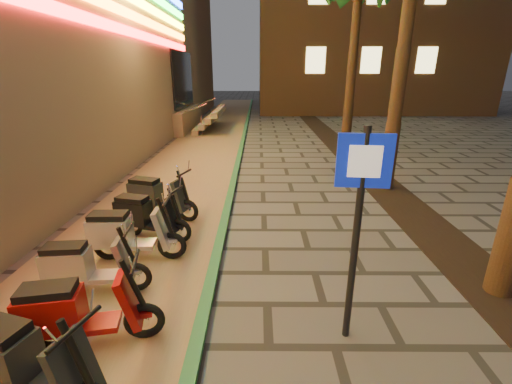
{
  "coord_description": "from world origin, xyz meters",
  "views": [
    {
      "loc": [
        -0.14,
        -2.54,
        3.25
      ],
      "look_at": [
        -0.18,
        3.25,
        1.2
      ],
      "focal_mm": 24.0,
      "sensor_mm": 36.0,
      "label": 1
    }
  ],
  "objects_px": {
    "scooter_5": "(75,312)",
    "scooter_6": "(84,266)",
    "scooter_8": "(144,215)",
    "scooter_9": "(155,196)",
    "scooter_7": "(125,234)",
    "scooter_4": "(22,363)",
    "pedestrian_sign": "(359,210)"
  },
  "relations": [
    {
      "from": "scooter_4",
      "to": "scooter_7",
      "type": "height_order",
      "value": "scooter_4"
    },
    {
      "from": "scooter_5",
      "to": "scooter_6",
      "type": "distance_m",
      "value": 1.15
    },
    {
      "from": "scooter_9",
      "to": "scooter_6",
      "type": "bearing_deg",
      "value": -77.69
    },
    {
      "from": "pedestrian_sign",
      "to": "scooter_9",
      "type": "distance_m",
      "value": 5.33
    },
    {
      "from": "scooter_8",
      "to": "scooter_9",
      "type": "height_order",
      "value": "scooter_9"
    },
    {
      "from": "pedestrian_sign",
      "to": "scooter_5",
      "type": "relative_size",
      "value": 1.64
    },
    {
      "from": "scooter_6",
      "to": "scooter_7",
      "type": "height_order",
      "value": "scooter_7"
    },
    {
      "from": "scooter_4",
      "to": "scooter_6",
      "type": "height_order",
      "value": "scooter_4"
    },
    {
      "from": "scooter_6",
      "to": "scooter_4",
      "type": "bearing_deg",
      "value": -86.68
    },
    {
      "from": "scooter_4",
      "to": "scooter_6",
      "type": "relative_size",
      "value": 1.08
    },
    {
      "from": "scooter_4",
      "to": "scooter_7",
      "type": "relative_size",
      "value": 1.0
    },
    {
      "from": "scooter_5",
      "to": "scooter_9",
      "type": "distance_m",
      "value": 4.01
    },
    {
      "from": "scooter_5",
      "to": "scooter_7",
      "type": "xyz_separation_m",
      "value": [
        -0.15,
        2.08,
        0.01
      ]
    },
    {
      "from": "scooter_5",
      "to": "scooter_6",
      "type": "xyz_separation_m",
      "value": [
        -0.41,
        1.07,
        -0.03
      ]
    },
    {
      "from": "scooter_8",
      "to": "scooter_7",
      "type": "bearing_deg",
      "value": -78.78
    },
    {
      "from": "scooter_6",
      "to": "scooter_9",
      "type": "xyz_separation_m",
      "value": [
        0.25,
        2.93,
        0.05
      ]
    },
    {
      "from": "scooter_4",
      "to": "scooter_9",
      "type": "relative_size",
      "value": 1.0
    },
    {
      "from": "scooter_8",
      "to": "scooter_9",
      "type": "relative_size",
      "value": 0.95
    },
    {
      "from": "scooter_6",
      "to": "scooter_5",
      "type": "bearing_deg",
      "value": -74.44
    },
    {
      "from": "scooter_7",
      "to": "scooter_8",
      "type": "bearing_deg",
      "value": 84.12
    },
    {
      "from": "scooter_8",
      "to": "scooter_9",
      "type": "xyz_separation_m",
      "value": [
        -0.07,
        1.04,
        0.03
      ]
    },
    {
      "from": "scooter_7",
      "to": "scooter_8",
      "type": "xyz_separation_m",
      "value": [
        0.06,
        0.88,
        -0.02
      ]
    },
    {
      "from": "scooter_5",
      "to": "scooter_7",
      "type": "distance_m",
      "value": 2.09
    },
    {
      "from": "pedestrian_sign",
      "to": "scooter_4",
      "type": "bearing_deg",
      "value": -158.87
    },
    {
      "from": "scooter_6",
      "to": "scooter_9",
      "type": "height_order",
      "value": "scooter_9"
    },
    {
      "from": "scooter_4",
      "to": "scooter_9",
      "type": "xyz_separation_m",
      "value": [
        -0.04,
        4.78,
        0.0
      ]
    },
    {
      "from": "scooter_5",
      "to": "scooter_8",
      "type": "height_order",
      "value": "scooter_5"
    },
    {
      "from": "pedestrian_sign",
      "to": "scooter_7",
      "type": "relative_size",
      "value": 1.61
    },
    {
      "from": "pedestrian_sign",
      "to": "scooter_5",
      "type": "distance_m",
      "value": 3.59
    },
    {
      "from": "scooter_8",
      "to": "scooter_6",
      "type": "bearing_deg",
      "value": -84.46
    },
    {
      "from": "pedestrian_sign",
      "to": "scooter_4",
      "type": "relative_size",
      "value": 1.6
    },
    {
      "from": "scooter_6",
      "to": "scooter_7",
      "type": "relative_size",
      "value": 0.92
    }
  ]
}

